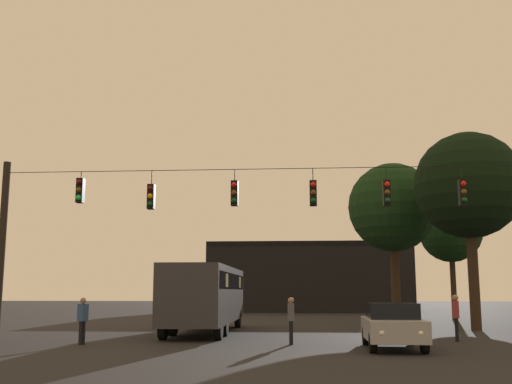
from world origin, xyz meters
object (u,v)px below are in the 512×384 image
(pedestrian_crossing_left, at_px, (291,318))
(pedestrian_crossing_center, at_px, (83,318))
(car_near_right, at_px, (392,325))
(pedestrian_crossing_right, at_px, (456,315))
(city_bus, at_px, (207,292))
(tree_right_far, at_px, (393,208))
(tree_behind_building, at_px, (468,186))
(tree_left_silhouette, at_px, (451,232))

(pedestrian_crossing_left, distance_m, pedestrian_crossing_center, 7.57)
(car_near_right, height_order, pedestrian_crossing_right, pedestrian_crossing_right)
(city_bus, bearing_deg, pedestrian_crossing_left, -56.02)
(tree_right_far, bearing_deg, pedestrian_crossing_right, -88.13)
(tree_behind_building, distance_m, tree_right_far, 6.21)
(tree_behind_building, bearing_deg, tree_left_silhouette, 81.25)
(pedestrian_crossing_right, distance_m, tree_right_far, 13.48)
(pedestrian_crossing_left, bearing_deg, pedestrian_crossing_right, 15.31)
(city_bus, xyz_separation_m, car_near_right, (7.47, -7.41, -1.07))
(city_bus, xyz_separation_m, tree_behind_building, (12.97, 2.47, 5.32))
(car_near_right, bearing_deg, tree_behind_building, 60.89)
(car_near_right, bearing_deg, pedestrian_crossing_right, 47.33)
(car_near_right, relative_size, pedestrian_crossing_center, 2.61)
(pedestrian_crossing_center, relative_size, tree_right_far, 0.18)
(city_bus, relative_size, tree_behind_building, 1.11)
(pedestrian_crossing_left, height_order, tree_left_silhouette, tree_left_silhouette)
(tree_behind_building, bearing_deg, city_bus, -169.24)
(city_bus, bearing_deg, tree_behind_building, 10.76)
(pedestrian_crossing_left, xyz_separation_m, pedestrian_crossing_right, (6.32, 1.73, 0.06))
(city_bus, xyz_separation_m, tree_left_silhouette, (14.67, 13.53, 4.05))
(tree_behind_building, bearing_deg, tree_right_far, 118.98)
(pedestrian_crossing_left, distance_m, tree_right_far, 16.20)
(tree_left_silhouette, xyz_separation_m, tree_behind_building, (-1.70, -11.06, 1.27))
(pedestrian_crossing_left, bearing_deg, car_near_right, -22.33)
(car_near_right, xyz_separation_m, pedestrian_crossing_left, (-3.43, 1.41, 0.16))
(tree_right_far, bearing_deg, pedestrian_crossing_center, -132.92)
(pedestrian_crossing_left, height_order, pedestrian_crossing_right, pedestrian_crossing_right)
(pedestrian_crossing_center, distance_m, tree_left_silhouette, 27.57)
(city_bus, height_order, tree_right_far, tree_right_far)
(tree_behind_building, bearing_deg, pedestrian_crossing_left, -136.51)
(pedestrian_crossing_center, xyz_separation_m, tree_left_silhouette, (18.17, 20.13, 4.96))
(pedestrian_crossing_right, bearing_deg, pedestrian_crossing_left, -164.69)
(pedestrian_crossing_left, relative_size, tree_right_far, 0.18)
(pedestrian_crossing_center, height_order, tree_left_silhouette, tree_left_silhouette)
(pedestrian_crossing_center, bearing_deg, tree_behind_building, 28.83)
(car_near_right, height_order, tree_behind_building, tree_behind_building)
(tree_behind_building, bearing_deg, pedestrian_crossing_center, -151.17)
(car_near_right, distance_m, tree_right_far, 16.63)
(city_bus, height_order, pedestrian_crossing_center, city_bus)
(car_near_right, relative_size, tree_right_far, 0.46)
(tree_left_silhouette, height_order, tree_right_far, tree_right_far)
(pedestrian_crossing_right, xyz_separation_m, tree_right_far, (-0.40, 12.16, 5.81))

